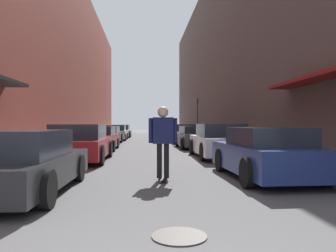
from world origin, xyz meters
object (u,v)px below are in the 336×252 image
at_px(parked_car_right_2, 195,137).
at_px(parked_car_left_0, 22,163).
at_px(parked_car_left_5, 121,131).
at_px(parked_car_right_0, 266,154).
at_px(parked_car_right_1, 219,141).
at_px(parked_car_left_4, 117,133).
at_px(parked_car_right_3, 184,134).
at_px(parked_car_left_1, 80,143).
at_px(parked_car_left_2, 100,139).
at_px(traffic_light, 198,114).
at_px(parked_car_left_3, 107,135).
at_px(skateboarder, 163,135).
at_px(manhole_cover, 179,236).

bearing_deg(parked_car_right_2, parked_car_left_0, -113.94).
relative_size(parked_car_left_5, parked_car_right_2, 0.95).
distance_m(parked_car_right_0, parked_car_right_1, 5.38).
distance_m(parked_car_left_4, parked_car_right_1, 16.77).
height_order(parked_car_right_2, parked_car_right_3, parked_car_right_3).
height_order(parked_car_left_1, parked_car_left_2, parked_car_left_1).
bearing_deg(traffic_light, parked_car_left_3, -137.03).
xyz_separation_m(parked_car_right_0, parked_car_right_1, (0.02, 5.37, 0.04)).
height_order(parked_car_left_0, parked_car_left_4, parked_car_left_4).
height_order(parked_car_left_4, parked_car_right_3, parked_car_right_3).
height_order(parked_car_left_0, parked_car_left_2, parked_car_left_2).
relative_size(parked_car_left_1, parked_car_right_3, 1.01).
height_order(parked_car_right_0, parked_car_right_3, parked_car_right_3).
distance_m(parked_car_left_0, parked_car_right_0, 5.80).
bearing_deg(parked_car_left_2, parked_car_right_2, 11.16).
height_order(parked_car_left_0, parked_car_right_2, parked_car_right_2).
distance_m(parked_car_left_1, parked_car_right_3, 13.36).
xyz_separation_m(parked_car_left_5, traffic_light, (7.45, -4.62, 1.73)).
relative_size(parked_car_right_1, skateboarder, 2.52).
xyz_separation_m(parked_car_right_1, traffic_light, (1.88, 16.88, 1.71)).
distance_m(parked_car_right_0, manhole_cover, 5.04).
xyz_separation_m(parked_car_left_1, traffic_light, (7.46, 17.88, 1.72)).
xyz_separation_m(parked_car_left_3, parked_car_left_5, (0.18, 11.73, 0.03)).
height_order(parked_car_left_5, parked_car_right_1, parked_car_right_1).
bearing_deg(parked_car_left_0, parked_car_left_2, 89.66).
bearing_deg(parked_car_right_0, manhole_cover, -122.87).
height_order(parked_car_left_0, parked_car_left_1, parked_car_left_1).
bearing_deg(parked_car_left_5, parked_car_right_0, -78.34).
xyz_separation_m(parked_car_left_3, parked_car_right_2, (5.58, -4.28, 0.01)).
relative_size(skateboarder, traffic_light, 0.50).
bearing_deg(parked_car_right_3, skateboarder, -98.83).
relative_size(parked_car_left_2, traffic_light, 1.12).
bearing_deg(parked_car_left_3, parked_car_right_1, -59.57).
relative_size(parked_car_left_5, skateboarder, 2.32).
bearing_deg(parked_car_left_2, parked_car_left_0, -90.34).
height_order(parked_car_left_1, parked_car_right_0, parked_car_left_1).
height_order(parked_car_left_5, parked_car_right_2, parked_car_left_5).
xyz_separation_m(skateboarder, manhole_cover, (-0.03, -4.04, -1.13)).
xyz_separation_m(parked_car_left_4, parked_car_right_3, (5.49, -4.61, 0.03)).
relative_size(parked_car_left_3, parked_car_right_2, 1.04).
bearing_deg(parked_car_left_5, parked_car_left_1, -90.04).
bearing_deg(parked_car_left_4, parked_car_left_2, -89.87).
bearing_deg(parked_car_right_1, parked_car_right_0, -90.23).
distance_m(parked_car_left_1, parked_car_right_1, 5.67).
xyz_separation_m(skateboarder, traffic_light, (4.58, 22.41, 1.25)).
height_order(parked_car_left_2, traffic_light, traffic_light).
distance_m(parked_car_right_1, parked_car_right_3, 11.19).
relative_size(parked_car_right_0, parked_car_right_1, 0.89).
relative_size(parked_car_left_1, skateboarder, 2.49).
distance_m(manhole_cover, traffic_light, 26.96).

